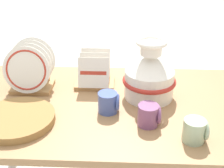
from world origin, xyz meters
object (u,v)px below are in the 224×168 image
wicker_charger_stack (17,119)px  mug_sage_glaze (195,131)px  dish_rack_round_plates (30,72)px  mug_cobalt_glaze (109,102)px  dish_rack_square_plates (95,76)px  ceramic_vase (150,74)px  mug_plum_glaze (149,115)px

wicker_charger_stack → mug_sage_glaze: 0.78m
dish_rack_round_plates → mug_cobalt_glaze: size_ratio=2.58×
dish_rack_square_plates → mug_cobalt_glaze: size_ratio=2.11×
dish_rack_square_plates → mug_sage_glaze: dish_rack_square_plates is taller
dish_rack_round_plates → ceramic_vase: bearing=-4.0°
wicker_charger_stack → mug_cobalt_glaze: size_ratio=3.39×
mug_plum_glaze → mug_sage_glaze: (0.18, -0.11, 0.00)m
mug_sage_glaze → ceramic_vase: bearing=115.0°
dish_rack_square_plates → mug_plum_glaze: dish_rack_square_plates is taller
dish_rack_square_plates → mug_cobalt_glaze: bearing=-71.3°
dish_rack_round_plates → mug_sage_glaze: size_ratio=2.58×
dish_rack_square_plates → mug_plum_glaze: 0.46m
mug_cobalt_glaze → mug_sage_glaze: bearing=-29.5°
mug_plum_glaze → ceramic_vase: bearing=87.1°
dish_rack_round_plates → mug_sage_glaze: 0.89m
mug_plum_glaze → mug_cobalt_glaze: (-0.19, 0.10, 0.00)m
ceramic_vase → wicker_charger_stack: bearing=-156.4°
ceramic_vase → dish_rack_square_plates: bearing=158.0°
ceramic_vase → mug_sage_glaze: 0.41m
dish_rack_square_plates → mug_sage_glaze: size_ratio=2.11×
wicker_charger_stack → mug_sage_glaze: (0.78, -0.10, 0.03)m
ceramic_vase → mug_sage_glaze: bearing=-65.0°
dish_rack_round_plates → dish_rack_square_plates: dish_rack_round_plates is taller
mug_plum_glaze → mug_sage_glaze: same height
dish_rack_round_plates → wicker_charger_stack: (0.02, -0.31, -0.09)m
dish_rack_round_plates → mug_cobalt_glaze: 0.47m
mug_sage_glaze → dish_rack_round_plates: bearing=152.9°
mug_sage_glaze → dish_rack_square_plates: bearing=133.8°
dish_rack_round_plates → mug_sage_glaze: (0.79, -0.41, -0.06)m
dish_rack_square_plates → ceramic_vase: bearing=-22.0°
dish_rack_square_plates → mug_plum_glaze: bearing=-53.4°
wicker_charger_stack → mug_cobalt_glaze: (0.41, 0.11, 0.03)m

